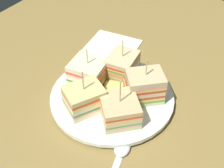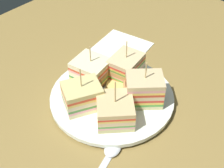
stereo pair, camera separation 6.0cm
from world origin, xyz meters
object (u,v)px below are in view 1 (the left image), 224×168
Objects in this scene: chip_pile at (114,90)px; napkin at (111,47)px; sandwich_wedge_3 at (88,73)px; spoon at (120,156)px; sandwich_wedge_4 at (85,99)px; sandwich_wedge_2 at (122,66)px; plate at (112,97)px; sandwich_wedge_1 at (144,87)px; sandwich_wedge_0 at (120,109)px.

chip_pile reaches higher than napkin.
sandwich_wedge_3 is 19.79cm from spoon.
sandwich_wedge_4 is 7.43cm from chip_pile.
sandwich_wedge_2 is 0.64× the size of spoon.
sandwich_wedge_2 is at bearing 16.00° from spoon.
spoon is (11.30, 8.70, -0.58)cm from plate.
plate is 7.33cm from sandwich_wedge_2.
sandwich_wedge_2 is at bearing -166.15° from chip_pile.
sandwich_wedge_3 is at bearing 59.64° from sandwich_wedge_4.
sandwich_wedge_3 is at bearing -97.22° from plate.
sandwich_wedge_2 is 1.07× the size of sandwich_wedge_3.
sandwich_wedge_1 is at bearing -14.20° from sandwich_wedge_4.
napkin is (-13.21, -16.32, -4.44)cm from sandwich_wedge_1.
chip_pile is (0.07, 6.42, -1.74)cm from sandwich_wedge_3.
chip_pile is (5.63, 1.39, -1.86)cm from sandwich_wedge_2.
sandwich_wedge_1 reaches higher than sandwich_wedge_3.
sandwich_wedge_2 is 6.09cm from chip_pile.
plate is 14.27cm from spoon.
sandwich_wedge_2 is 1.34× the size of chip_pile.
sandwich_wedge_4 is (6.89, 4.05, 0.06)cm from sandwich_wedge_3.
sandwich_wedge_0 is 12.36cm from sandwich_wedge_3.
chip_pile reaches higher than plate.
sandwich_wedge_4 reaches higher than chip_pile.
sandwich_wedge_4 is 0.64× the size of spoon.
sandwich_wedge_0 is 1.13× the size of sandwich_wedge_3.
sandwich_wedge_0 is 0.67× the size of spoon.
spoon is (6.68, 4.09, -3.52)cm from sandwich_wedge_0.
spoon is at bearing -85.97° from sandwich_wedge_4.
spoon is 1.13× the size of napkin.
sandwich_wedge_2 is at bearing 39.69° from sandwich_wedge_3.
sandwich_wedge_1 reaches higher than chip_pile.
plate is at bearing -17.01° from sandwich_wedge_1.
sandwich_wedge_1 is 0.75× the size of napkin.
sandwich_wedge_3 is 0.93× the size of sandwich_wedge_4.
spoon is at bearing 37.62° from plate.
sandwich_wedge_4 reaches higher than spoon.
sandwich_wedge_4 reaches higher than sandwich_wedge_3.
napkin is (-15.17, -3.92, -3.94)cm from sandwich_wedge_3.
napkin is (-20.60, -15.01, -3.68)cm from sandwich_wedge_0.
chip_pile is at bearing 9.98° from sandwich_wedge_4.
sandwich_wedge_2 is 13.75cm from napkin.
chip_pile is (-0.75, -0.06, 1.46)cm from plate.
sandwich_wedge_0 is 0.76× the size of napkin.
sandwich_wedge_1 is 1.39× the size of chip_pile.
chip_pile is 0.54× the size of napkin.
napkin is at bearing -146.97° from plate.
sandwich_wedge_2 is 12.48cm from sandwich_wedge_4.
sandwich_wedge_3 is 6.65cm from chip_pile.
sandwich_wedge_4 is 12.89cm from spoon.
sandwich_wedge_1 is at bearing 0.83° from sandwich_wedge_3.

